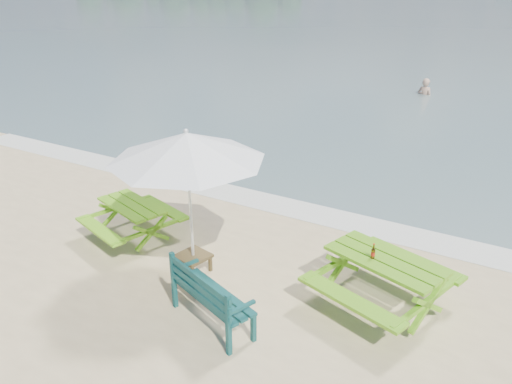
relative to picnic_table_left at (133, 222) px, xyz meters
The scene contains 8 objects.
foam_strip 3.71m from the picnic_table_left, 49.52° to the left, with size 22.00×0.90×0.01m, color silver.
picnic_table_left is the anchor object (origin of this frame).
picnic_table_right 4.96m from the picnic_table_left, ahead, with size 2.30×2.43×0.85m.
park_bench 3.23m from the picnic_table_left, 26.21° to the right, with size 1.60×1.00×0.94m.
side_table 1.84m from the picnic_table_left, 13.19° to the right, with size 0.61×0.61×0.34m.
patio_umbrella 2.69m from the picnic_table_left, 13.19° to the right, with size 3.06×3.06×2.56m.
beer_bottle 4.81m from the picnic_table_left, ahead, with size 0.06×0.06×0.25m.
swimmer 16.47m from the picnic_table_left, 83.22° to the left, with size 0.78×0.62×1.87m.
Camera 1 is at (4.16, -4.61, 4.83)m, focal length 35.00 mm.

